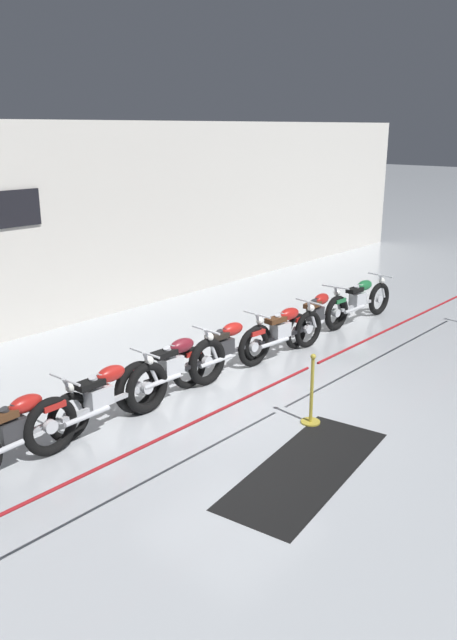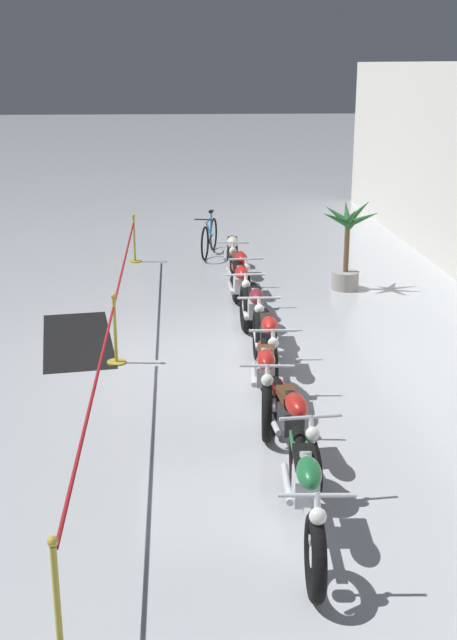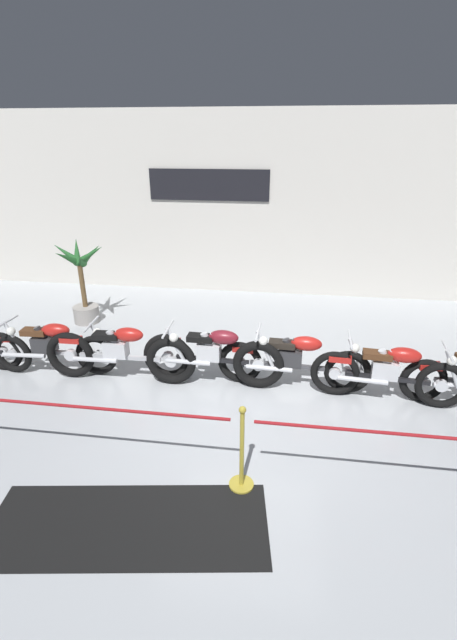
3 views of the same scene
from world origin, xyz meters
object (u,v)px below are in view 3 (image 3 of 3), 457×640
Objects in this scene: motorcycle_red_1 at (48,347)px; stanchion_mid_left at (242,460)px; motorcycle_red_4 at (294,361)px; stanchion_far_left at (103,418)px; motorcycle_red_5 at (389,373)px; motorcycle_maroon_3 at (213,356)px; motorcycle_red_2 at (120,353)px; floor_banner at (128,524)px; potted_palm_left_of_row at (83,285)px.

stanchion_mid_left is at bearing -31.48° from motorcycle_red_1.
stanchion_far_left is at bearing -134.33° from motorcycle_red_4.
motorcycle_red_1 is at bearing 178.76° from motorcycle_red_5.
stanchion_far_left is at bearing -112.19° from motorcycle_maroon_3.
motorcycle_red_2 is at bearing 137.11° from stanchion_mid_left.
motorcycle_red_4 is at bearing 1.09° from motorcycle_red_1.
motorcycle_red_5 is at bearing 45.67° from stanchion_mid_left.
motorcycle_red_1 is at bearing 121.68° from floor_banner.
motorcycle_red_4 is 0.83× the size of floor_banner.
stanchion_mid_left is at bearing -134.33° from motorcycle_red_5.
stanchion_mid_left is (1.54, 0.00, -0.40)m from stanchion_far_left.
motorcycle_red_5 is 0.18× the size of stanchion_far_left.
motorcycle_red_1 is 3.63m from floor_banner.
motorcycle_red_2 is at bearing -176.56° from motorcycle_red_4.
motorcycle_red_2 is 2.92m from floor_banner.
motorcycle_red_1 is at bearing 176.02° from motorcycle_red_2.
floor_banner is (-1.08, -0.69, -0.35)m from stanchion_mid_left.
stanchion_far_left reaches higher than motorcycle_maroon_3.
motorcycle_red_1 is 0.18× the size of stanchion_far_left.
motorcycle_red_1 is 5.31m from motorcycle_red_5.
stanchion_mid_left is 0.37× the size of floor_banner.
motorcycle_red_1 is 2.13m from potted_palm_left_of_row.
motorcycle_maroon_3 is 0.96× the size of motorcycle_red_4.
stanchion_mid_left reaches higher than motorcycle_red_5.
motorcycle_red_4 is at bearing 51.75° from floor_banner.
motorcycle_red_2 reaches higher than motorcycle_red_1.
stanchion_mid_left is (3.39, -2.08, -0.10)m from motorcycle_red_1.
potted_palm_left_of_row is 5.58m from floor_banner.
potted_palm_left_of_row reaches higher than floor_banner.
potted_palm_left_of_row is at bearing 126.35° from motorcycle_red_2.
floor_banner is at bearing -68.28° from motorcycle_red_2.
stanchion_far_left is (0.60, -1.99, 0.27)m from motorcycle_red_2.
stanchion_far_left and stanchion_mid_left have the same top height.
motorcycle_red_5 reaches higher than floor_banner.
motorcycle_red_2 is 0.20× the size of stanchion_far_left.
motorcycle_red_2 is 1.11× the size of motorcycle_red_5.
potted_palm_left_of_row reaches higher than motorcycle_red_2.
floor_banner is (2.66, -4.84, -0.81)m from potted_palm_left_of_row.
motorcycle_red_5 is (1.36, -0.19, 0.01)m from motorcycle_red_4.
motorcycle_red_2 is at bearing 103.44° from floor_banner.
motorcycle_red_2 is 1.04× the size of motorcycle_red_4.
motorcycle_red_1 is 3.95m from motorcycle_red_4.
stanchion_mid_left is at bearing -48.04° from potted_palm_left_of_row.
motorcycle_red_5 is at bearing -7.99° from motorcycle_red_4.
motorcycle_maroon_3 is 2.21m from stanchion_mid_left.
stanchion_far_left is (2.19, -4.15, -0.06)m from potted_palm_left_of_row.
motorcycle_maroon_3 is 1.02× the size of motorcycle_red_5.
motorcycle_red_1 is 1.05× the size of motorcycle_red_5.
motorcycle_red_2 is 1.09× the size of motorcycle_maroon_3.
motorcycle_red_4 is 3.02m from stanchion_far_left.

